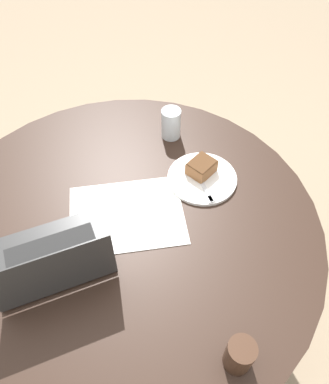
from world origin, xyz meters
name	(u,v)px	position (x,y,z in m)	size (l,w,h in m)	color
ground_plane	(136,308)	(0.00, 0.00, 0.00)	(12.00, 12.00, 0.00)	gray
dining_table	(127,243)	(0.00, 0.00, 0.59)	(1.29, 1.29, 0.72)	black
paper_document	(127,215)	(0.02, 0.01, 0.73)	(0.47, 0.44, 0.00)	white
plate	(202,178)	(0.32, -0.04, 0.73)	(0.25, 0.25, 0.01)	white
cake_slice	(202,167)	(0.34, -0.02, 0.76)	(0.10, 0.09, 0.05)	brown
fork	(205,188)	(0.29, -0.08, 0.74)	(0.08, 0.17, 0.00)	silver
coffee_glass	(240,355)	(-0.04, -0.53, 0.78)	(0.07, 0.07, 0.11)	#3D2619
water_glass	(171,124)	(0.39, 0.21, 0.78)	(0.07, 0.07, 0.12)	silver
laptop	(53,259)	(-0.25, 0.00, 0.76)	(0.39, 0.34, 0.21)	#2D2D2D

